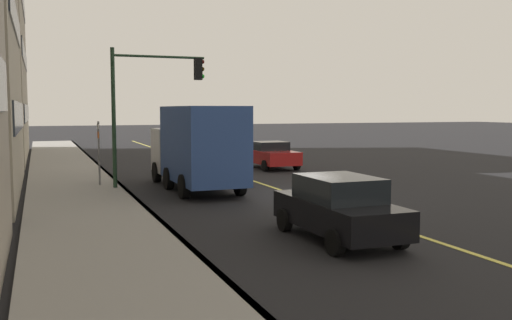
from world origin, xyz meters
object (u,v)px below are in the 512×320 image
Objects in this scene: car_red at (271,155)px; truck_blue at (197,146)px; traffic_light_mast at (150,94)px; car_black at (338,207)px; street_sign_post at (99,149)px.

truck_blue is (-6.66, 6.02, 1.02)m from car_red.
car_red is 0.73× the size of traffic_light_mast.
traffic_light_mast is at bearing 14.26° from car_black.
car_red is at bearing -63.23° from street_sign_post.
truck_blue is 2.67× the size of street_sign_post.
car_red is 1.50× the size of street_sign_post.
truck_blue is 1.30× the size of traffic_light_mast.
traffic_light_mast reaches higher than car_red.
traffic_light_mast is at bearing 127.15° from car_red.
street_sign_post is (1.76, 3.69, -0.14)m from truck_blue.
car_red is 17.28m from car_black.
street_sign_post is at bearing 62.89° from traffic_light_mast.
street_sign_post is at bearing 116.77° from car_red.
truck_blue reaches higher than street_sign_post.
car_black is at bearing -174.50° from truck_blue.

